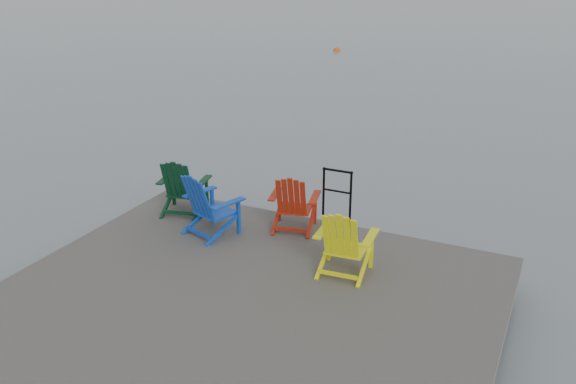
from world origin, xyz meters
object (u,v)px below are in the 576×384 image
at_px(handrail, 337,192).
at_px(chair_red, 293,202).
at_px(buoy_b, 337,51).
at_px(chair_yellow, 344,241).
at_px(chair_green, 182,186).
at_px(chair_blue, 208,204).

bearing_deg(handrail, chair_red, -137.85).
bearing_deg(buoy_b, chair_red, -70.64).
xyz_separation_m(chair_red, chair_yellow, (1.16, -0.96, 0.02)).
bearing_deg(buoy_b, handrail, -68.92).
distance_m(chair_green, buoy_b, 21.26).
relative_size(handrail, chair_blue, 0.93).
relative_size(chair_red, buoy_b, 2.57).
height_order(chair_green, chair_red, chair_green).
height_order(handrail, chair_yellow, chair_yellow).
bearing_deg(chair_green, buoy_b, 91.77).
xyz_separation_m(chair_green, chair_red, (1.87, 0.19, -0.02)).
xyz_separation_m(chair_green, chair_yellow, (3.03, -0.77, -0.00)).
bearing_deg(chair_green, chair_red, -6.96).
height_order(chair_green, buoy_b, chair_green).
height_order(chair_red, buoy_b, chair_red).
distance_m(chair_red, chair_yellow, 1.51).
xyz_separation_m(chair_yellow, buoy_b, (-8.33, 21.34, -0.97)).
height_order(handrail, chair_red, chair_red).
bearing_deg(chair_yellow, buoy_b, 107.28).
distance_m(handrail, chair_red, 0.70).
distance_m(chair_green, chair_yellow, 3.13).
bearing_deg(buoy_b, chair_yellow, -68.69).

